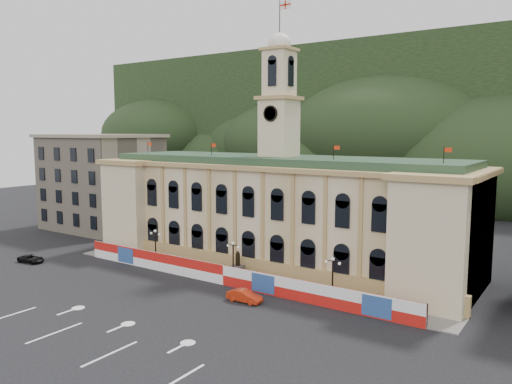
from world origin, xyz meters
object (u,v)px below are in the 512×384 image
Objects in this scene: lamp_center at (233,258)px; black_suv at (31,259)px; red_sedan at (244,296)px; statue at (238,270)px.

lamp_center is 31.57m from black_suv.
lamp_center reaches higher than black_suv.
lamp_center is 1.22× the size of red_sedan.
black_suv is (-30.00, -9.52, -2.50)m from lamp_center.
lamp_center is at bearing -90.00° from statue.
statue is 2.14m from lamp_center.
lamp_center reaches higher than red_sedan.
statue reaches higher than red_sedan.
statue is at bearing 38.80° from red_sedan.
lamp_center is 8.47m from red_sedan.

